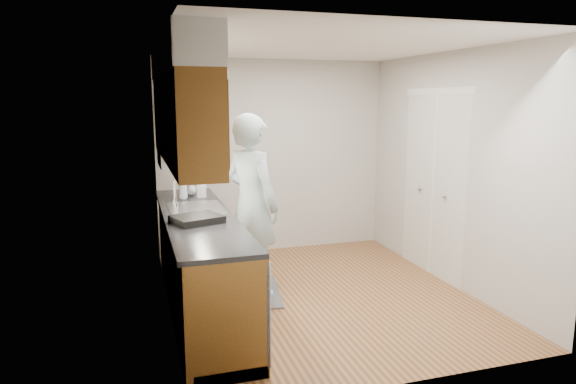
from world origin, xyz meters
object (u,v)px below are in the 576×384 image
object	(u,v)px
soap_bottle_b	(202,188)
dish_rack	(197,219)
soap_bottle_a	(183,188)
person	(252,193)
soap_bottle_c	(191,188)

from	to	relation	value
soap_bottle_b	dish_rack	bearing A→B (deg)	-99.80
soap_bottle_a	dish_rack	bearing A→B (deg)	-89.96
soap_bottle_b	soap_bottle_a	bearing A→B (deg)	-172.08
dish_rack	person	bearing A→B (deg)	24.05
person	soap_bottle_b	size ratio (longest dim) A/B	10.05
dish_rack	soap_bottle_b	bearing A→B (deg)	60.92
soap_bottle_b	soap_bottle_c	xyz separation A→B (m)	(-0.10, 0.19, -0.03)
person	soap_bottle_a	distance (m)	0.83
soap_bottle_c	dish_rack	world-z (taller)	soap_bottle_c
soap_bottle_a	soap_bottle_c	xyz separation A→B (m)	(0.10, 0.22, -0.05)
person	dish_rack	size ratio (longest dim) A/B	5.29
soap_bottle_a	soap_bottle_c	bearing A→B (deg)	64.12
soap_bottle_c	dish_rack	distance (m)	1.36
soap_bottle_a	soap_bottle_c	world-z (taller)	soap_bottle_a
person	soap_bottle_a	bearing A→B (deg)	17.59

